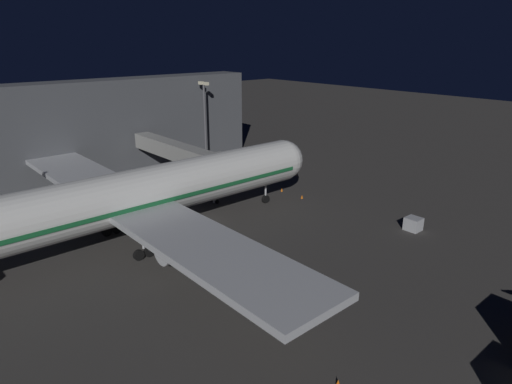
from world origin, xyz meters
name	(u,v)px	position (x,y,z in m)	size (l,w,h in m)	color
ground_plane	(201,223)	(0.00, 0.00, 0.00)	(320.00, 320.00, 0.00)	#383533
airliner_at_gate	(117,201)	(0.00, 11.11, 5.80)	(58.17, 59.63, 19.82)	silver
jet_bridge	(184,154)	(13.01, -5.97, 5.93)	(24.53, 3.40, 7.47)	#9E9E99
terminal_wall	(40,136)	(31.00, 9.86, 8.21)	(6.00, 80.00, 16.41)	#4C4F54
apron_floodlight_mast	(205,115)	(25.50, -18.82, 9.11)	(2.90, 0.50, 15.42)	#59595E
baggage_container_mid_row	(413,224)	(-19.64, -19.02, 0.83)	(1.88, 1.79, 1.65)	#B7BABF
traffic_cone_nose_port	(302,197)	(-2.20, -17.06, 0.28)	(0.36, 0.36, 0.55)	orange
traffic_cone_nose_starboard	(282,190)	(2.20, -17.06, 0.28)	(0.36, 0.36, 0.55)	orange
traffic_cone_wingtip_svc_side	(338,383)	(-30.58, 9.42, 0.28)	(0.36, 0.36, 0.55)	orange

